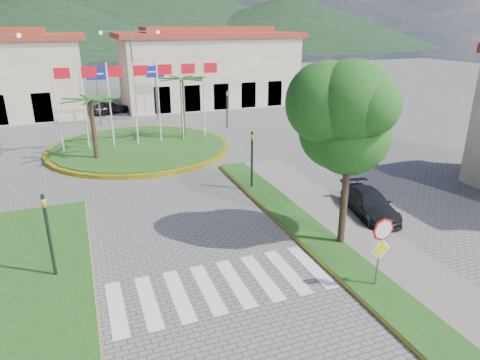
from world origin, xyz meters
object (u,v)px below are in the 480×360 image
object	(u,v)px
car_dark_b	(214,101)
car_dark_a	(110,107)
stop_sign	(381,242)
car_side_right	(370,203)
deciduous_tree	(352,119)
roundabout_island	(140,147)

from	to	relation	value
car_dark_b	car_dark_a	bearing A→B (deg)	89.84
stop_sign	car_side_right	xyz separation A→B (m)	(3.46, 5.04, -1.21)
car_dark_a	car_dark_b	xyz separation A→B (m)	(10.66, -0.33, -0.02)
stop_sign	car_dark_b	bearing A→B (deg)	81.61
car_dark_a	deciduous_tree	bearing A→B (deg)	171.06
deciduous_tree	car_dark_b	distance (m)	31.14
roundabout_island	car_dark_a	world-z (taller)	roundabout_island
car_dark_a	car_side_right	xyz separation A→B (m)	(9.18, -28.83, -0.05)
roundabout_island	stop_sign	xyz separation A→B (m)	(4.90, -20.04, 1.61)
stop_sign	car_dark_b	world-z (taller)	stop_sign
car_dark_b	roundabout_island	bearing A→B (deg)	145.50
car_dark_a	car_side_right	bearing A→B (deg)	177.14
deciduous_tree	car_dark_b	size ratio (longest dim) A/B	1.82
stop_sign	car_side_right	size ratio (longest dim) A/B	0.66
car_dark_b	car_side_right	world-z (taller)	car_dark_b
deciduous_tree	roundabout_island	bearing A→B (deg)	107.91
roundabout_island	stop_sign	world-z (taller)	roundabout_island
roundabout_island	car_dark_b	distance (m)	16.71
stop_sign	car_side_right	distance (m)	6.23
stop_sign	car_dark_b	xyz separation A→B (m)	(4.95, 33.54, -1.18)
stop_sign	car_dark_a	xyz separation A→B (m)	(-5.72, 33.86, -1.16)
deciduous_tree	car_dark_a	bearing A→B (deg)	101.58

